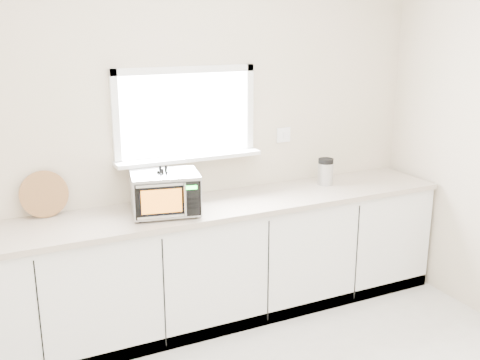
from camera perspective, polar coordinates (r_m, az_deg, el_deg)
back_wall at (r=4.25m, az=-5.57°, el=4.22°), size 4.00×0.17×2.70m
cabinets at (r=4.27m, az=-3.85°, el=-8.73°), size 3.92×0.60×0.88m
countertop at (r=4.10m, az=-3.91°, el=-2.91°), size 3.92×0.64×0.04m
microwave at (r=3.90m, az=-7.60°, el=-1.29°), size 0.51×0.44×0.29m
knife_block at (r=3.96m, az=-7.87°, el=-1.13°), size 0.15×0.25×0.34m
cutting_board at (r=4.04m, az=-19.28°, el=-1.36°), size 0.32×0.08×0.32m
coffee_grinder at (r=4.64m, az=8.67°, el=0.87°), size 0.15×0.15×0.22m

